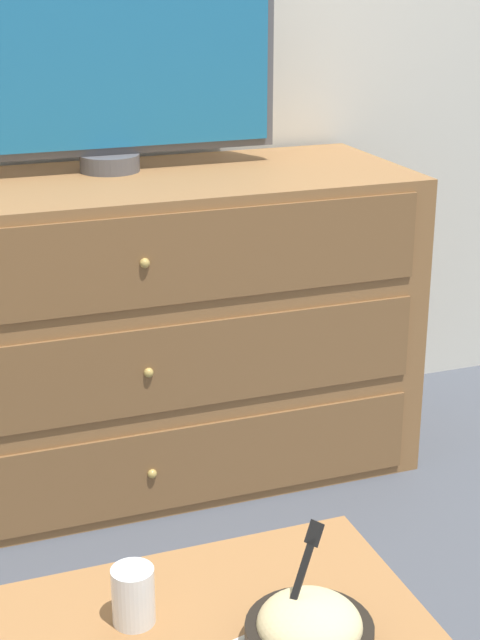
# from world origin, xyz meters

# --- Properties ---
(ground_plane) EXTENTS (12.00, 12.00, 0.00)m
(ground_plane) POSITION_xyz_m (0.00, 0.00, 0.00)
(ground_plane) COLOR #474C56
(dresser) EXTENTS (1.55, 0.58, 0.83)m
(dresser) POSITION_xyz_m (-0.10, -0.31, 0.42)
(dresser) COLOR olive
(dresser) RESTS_ON ground_plane
(tv) EXTENTS (0.91, 0.16, 0.57)m
(tv) POSITION_xyz_m (-0.08, -0.20, 1.13)
(tv) COLOR #515156
(tv) RESTS_ON dresser
(takeout_bowl) EXTENTS (0.19, 0.19, 0.19)m
(takeout_bowl) POSITION_xyz_m (-0.13, -1.62, 0.42)
(takeout_bowl) COLOR black
(takeout_bowl) RESTS_ON coffee_table
(drink_cup) EXTENTS (0.07, 0.07, 0.10)m
(drink_cup) POSITION_xyz_m (-0.36, -1.47, 0.42)
(drink_cup) COLOR #9E6638
(drink_cup) RESTS_ON coffee_table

